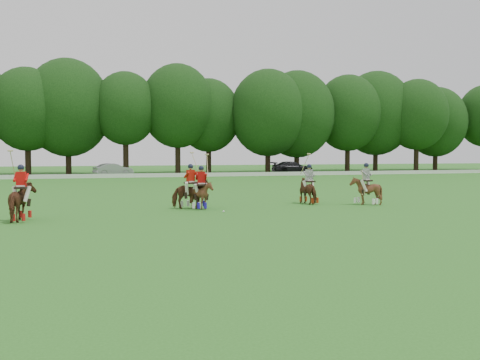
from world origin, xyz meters
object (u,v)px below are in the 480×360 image
object	(u,v)px
polo_red_c	(201,194)
polo_red_b	(191,193)
polo_stripe_a	(309,190)
polo_ball	(224,211)
car_mid	(113,170)
polo_red_a	(22,201)
polo_stripe_b	(366,190)
car_right	(293,168)

from	to	relation	value
polo_red_c	polo_red_b	bearing A→B (deg)	156.84
polo_stripe_a	polo_red_b	bearing A→B (deg)	-173.03
polo_stripe_a	polo_ball	world-z (taller)	polo_stripe_a
polo_ball	polo_stripe_a	bearing A→B (deg)	26.66
car_mid	polo_ball	xyz separation A→B (m)	(2.91, -39.75, -0.69)
polo_red_a	polo_stripe_a	bearing A→B (deg)	13.88
polo_red_a	polo_ball	bearing A→B (deg)	4.84
polo_red_b	polo_stripe_b	world-z (taller)	polo_red_b
polo_red_a	polo_ball	xyz separation A→B (m)	(8.54, 0.72, -0.77)
car_right	polo_red_a	bearing A→B (deg)	147.97
polo_red_a	polo_red_c	distance (m)	8.23
polo_red_b	polo_stripe_b	size ratio (longest dim) A/B	1.24
polo_ball	polo_stripe_b	bearing A→B (deg)	9.47
car_mid	polo_red_b	distance (m)	37.87
car_mid	polo_red_c	bearing A→B (deg)	165.65
car_right	polo_ball	bearing A→B (deg)	156.57
car_mid	polo_stripe_b	world-z (taller)	polo_stripe_b
car_mid	polo_red_b	bearing A→B (deg)	164.93
polo_red_b	polo_stripe_a	xyz separation A→B (m)	(6.59, 0.81, -0.02)
polo_red_c	polo_stripe_a	size ratio (longest dim) A/B	0.99
polo_stripe_b	polo_stripe_a	bearing A→B (deg)	152.20
car_right	polo_red_a	world-z (taller)	polo_red_a
car_right	polo_red_a	size ratio (longest dim) A/B	1.93
polo_red_c	polo_stripe_b	xyz separation A→B (m)	(8.73, -0.37, 0.04)
car_mid	polo_stripe_a	world-z (taller)	polo_stripe_a
car_mid	polo_stripe_a	bearing A→B (deg)	174.98
car_mid	polo_ball	world-z (taller)	car_mid
polo_red_a	polo_red_b	xyz separation A→B (m)	(7.38, 2.65, -0.05)
polo_red_b	polo_stripe_b	bearing A→B (deg)	-3.59
polo_stripe_b	car_right	bearing A→B (deg)	73.58
car_mid	polo_stripe_a	distance (m)	37.96
car_right	polo_stripe_a	bearing A→B (deg)	161.92
car_right	polo_stripe_a	xyz separation A→B (m)	(-13.94, -37.03, -0.04)
polo_red_a	polo_ball	world-z (taller)	polo_red_a
polo_stripe_b	polo_ball	size ratio (longest dim) A/B	24.37
polo_red_a	polo_ball	size ratio (longest dim) A/B	31.21
car_right	polo_stripe_a	world-z (taller)	polo_stripe_a
polo_red_a	polo_stripe_a	world-z (taller)	polo_red_a
car_mid	polo_ball	bearing A→B (deg)	166.47
polo_red_a	polo_stripe_b	world-z (taller)	polo_red_a
polo_stripe_a	polo_red_a	bearing A→B (deg)	-166.12
car_mid	polo_stripe_a	size ratio (longest dim) A/B	1.67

